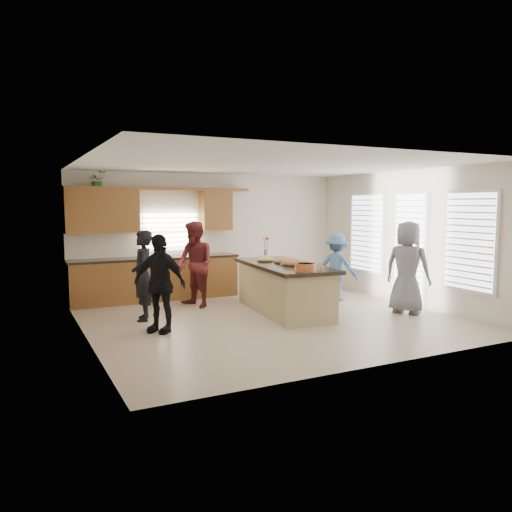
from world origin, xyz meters
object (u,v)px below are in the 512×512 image
salad_bowl (305,267)px  woman_right_back (337,267)px  woman_left_mid (195,264)px  woman_right_front (407,267)px  woman_left_front (159,283)px  woman_left_back (143,276)px  island (284,289)px

salad_bowl → woman_right_back: bearing=41.6°
salad_bowl → woman_left_mid: woman_left_mid is taller
woman_right_back → woman_right_front: size_ratio=0.82×
woman_left_mid → woman_right_back: woman_left_mid is taller
woman_left_mid → woman_left_front: size_ratio=1.08×
woman_left_back → woman_right_back: bearing=103.2°
woman_left_mid → salad_bowl: bearing=9.4°
woman_left_mid → woman_right_front: bearing=38.5°
woman_right_back → woman_right_front: woman_right_front is taller
woman_left_back → woman_right_front: (4.69, -1.68, 0.07)m
salad_bowl → woman_left_back: bearing=145.5°
woman_right_front → woman_right_back: bearing=-12.1°
woman_left_front → woman_left_back: bearing=140.9°
island → woman_right_back: 1.74m
woman_left_mid → woman_left_back: bearing=-78.4°
woman_left_back → woman_left_mid: (1.24, 0.68, 0.06)m
woman_left_front → woman_right_front: size_ratio=0.91×
woman_left_front → woman_right_back: 4.32m
woman_left_mid → woman_left_front: bearing=-53.5°
woman_left_front → woman_right_front: bearing=39.7°
woman_left_back → woman_right_back: size_ratio=1.13×
salad_bowl → woman_right_back: 2.49m
island → woman_left_mid: (-1.38, 1.22, 0.43)m
woman_right_back → salad_bowl: bearing=97.2°
island → woman_left_mid: size_ratio=1.60×
salad_bowl → island: bearing=79.0°
woman_left_back → woman_left_front: 0.95m
island → salad_bowl: bearing=-95.1°
salad_bowl → woman_left_mid: size_ratio=0.20×
island → woman_right_front: woman_right_front is taller
woman_left_back → woman_left_mid: size_ratio=0.93×
woman_left_front → woman_right_back: size_ratio=1.12×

